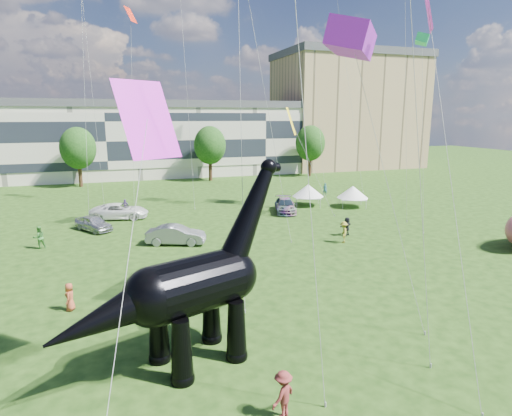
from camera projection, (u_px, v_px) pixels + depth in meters
name	position (u px, v px, depth m)	size (l,w,h in m)	color
ground	(289.00, 353.00, 19.26)	(220.00, 220.00, 0.00)	#16330C
terrace_row	(107.00, 143.00, 73.09)	(78.00, 11.00, 12.00)	beige
apartment_block	(347.00, 113.00, 89.54)	(28.00, 18.00, 22.00)	tan
tree_mid_left	(78.00, 145.00, 63.45)	(5.20, 5.20, 9.44)	#382314
tree_mid_right	(210.00, 142.00, 69.58)	(5.20, 5.20, 9.44)	#382314
tree_far_right	(310.00, 140.00, 75.10)	(5.20, 5.20, 9.44)	#382314
dinosaur_sculpture	(186.00, 291.00, 17.78)	(10.68, 5.35, 8.89)	black
car_silver	(93.00, 223.00, 39.71)	(1.70, 4.23, 1.44)	#AEAFB3
car_grey	(176.00, 235.00, 35.52)	(1.69, 4.85, 1.60)	gray
car_white	(120.00, 211.00, 44.37)	(2.67, 5.78, 1.61)	white
car_dark	(285.00, 206.00, 47.38)	(2.12, 5.22, 1.52)	#595960
gazebo_near	(308.00, 191.00, 50.70)	(4.78, 4.78, 2.57)	white
gazebo_far	(353.00, 192.00, 49.93)	(4.60, 4.60, 2.50)	white
visitors	(196.00, 242.00, 33.27)	(45.12, 39.53, 1.86)	olive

